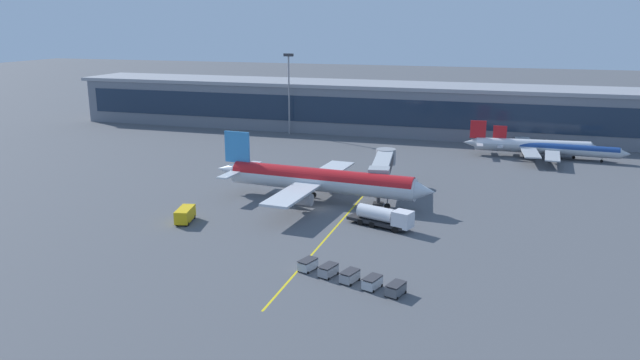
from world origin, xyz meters
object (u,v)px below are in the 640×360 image
baggage_cart_0 (308,265)px  commuter_jet_near (556,149)px  baggage_cart_2 (350,276)px  fuel_tanker (384,217)px  commuter_jet_far (531,146)px  baggage_cart_1 (328,270)px  baggage_cart_3 (372,282)px  crew_van (185,214)px  main_airliner (319,180)px  baggage_cart_4 (396,289)px

baggage_cart_0 → commuter_jet_near: (34.43, 78.91, 1.65)m
baggage_cart_0 → baggage_cart_2: 6.40m
fuel_tanker → commuter_jet_far: size_ratio=0.35×
baggage_cart_1 → baggage_cart_3: bearing=-17.7°
fuel_tanker → commuter_jet_far: (22.94, 60.44, 0.98)m
crew_van → commuter_jet_near: commuter_jet_near is taller
crew_van → baggage_cart_2: crew_van is taller
fuel_tanker → crew_van: (-30.93, -6.71, -0.43)m
main_airliner → fuel_tanker: 17.65m
main_airliner → baggage_cart_4: bearing=-59.3°
baggage_cart_2 → baggage_cart_4: bearing=-17.7°
main_airliner → baggage_cart_2: (14.00, -31.93, -3.19)m
baggage_cart_0 → commuter_jet_far: (28.97, 79.81, 1.95)m
baggage_cart_1 → commuter_jet_near: size_ratio=0.09×
baggage_cart_1 → baggage_cart_2: (3.05, -0.97, 0.00)m
main_airliner → baggage_cart_3: size_ratio=13.85×
baggage_cart_2 → commuter_jet_near: commuter_jet_near is taller
baggage_cart_1 → commuter_jet_far: size_ratio=0.09×
crew_van → baggage_cart_2: 34.27m
baggage_cart_0 → baggage_cart_1: 3.20m
baggage_cart_0 → baggage_cart_1: bearing=-17.7°
baggage_cart_4 → crew_van: bearing=156.0°
baggage_cart_2 → fuel_tanker: bearing=90.2°
main_airliner → baggage_cart_0: 31.17m
crew_van → baggage_cart_1: size_ratio=1.78×
crew_van → baggage_cart_3: 37.45m
baggage_cart_2 → commuter_jet_far: bearing=74.4°
crew_van → baggage_cart_1: bearing=-26.0°
main_airliner → baggage_cart_0: (7.90, -29.98, -3.19)m
baggage_cart_0 → baggage_cart_1: same height
baggage_cart_2 → commuter_jet_far: commuter_jet_far is taller
main_airliner → commuter_jet_far: 62.00m
baggage_cart_2 → baggage_cart_4: size_ratio=1.00×
baggage_cart_1 → crew_van: bearing=154.0°
commuter_jet_far → baggage_cart_0: bearing=-110.0°
commuter_jet_far → commuter_jet_near: bearing=-9.4°
main_airliner → baggage_cart_3: bearing=-62.6°
commuter_jet_far → baggage_cart_3: bearing=-103.5°
baggage_cart_1 → baggage_cart_3: size_ratio=1.00×
crew_van → baggage_cart_2: size_ratio=1.78×
crew_van → commuter_jet_far: (53.87, 67.15, 1.42)m
main_airliner → commuter_jet_near: 64.72m
crew_van → baggage_cart_3: (34.05, -15.58, -0.53)m
crew_van → baggage_cart_1: (27.95, -13.64, -0.53)m
baggage_cart_4 → fuel_tanker: bearing=104.9°
commuter_jet_near → baggage_cart_2: bearing=-109.3°
main_airliner → fuel_tanker: size_ratio=3.75×
baggage_cart_3 → commuter_jet_near: size_ratio=0.09×
baggage_cart_3 → baggage_cart_4: size_ratio=1.00×
baggage_cart_1 → baggage_cart_2: size_ratio=1.00×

